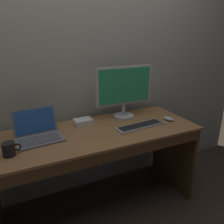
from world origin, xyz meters
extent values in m
plane|color=#382D23|center=(0.00, 0.00, 0.00)|extent=(14.00, 14.00, 0.00)
cube|color=#9EA093|center=(0.00, 0.38, 1.52)|extent=(3.93, 0.04, 3.04)
cube|color=olive|center=(0.00, 0.00, 0.75)|extent=(1.67, 0.64, 0.02)
cube|color=#4E351E|center=(0.82, 0.00, 0.37)|extent=(0.04, 0.59, 0.74)
cube|color=#4E351E|center=(0.00, -0.30, 0.70)|extent=(1.60, 0.02, 0.08)
cube|color=slate|center=(-0.44, 0.01, 0.77)|extent=(0.34, 0.23, 0.02)
cube|color=#505054|center=(-0.44, 0.00, 0.78)|extent=(0.29, 0.15, 0.00)
cube|color=slate|center=(-0.45, 0.13, 0.88)|extent=(0.32, 0.07, 0.20)
cube|color=#28569E|center=(-0.45, 0.13, 0.88)|extent=(0.29, 0.06, 0.18)
cylinder|color=#B7B7BC|center=(0.34, 0.19, 0.77)|extent=(0.19, 0.19, 0.02)
cylinder|color=#B7B7BC|center=(0.34, 0.19, 0.84)|extent=(0.03, 0.03, 0.11)
cube|color=#B7B7BC|center=(0.34, 0.17, 1.07)|extent=(0.54, 0.02, 0.34)
cube|color=#23935B|center=(0.34, 0.16, 1.07)|extent=(0.50, 0.00, 0.31)
cube|color=#BCBCC1|center=(0.36, -0.09, 0.77)|extent=(0.43, 0.15, 0.02)
cube|color=black|center=(0.36, -0.09, 0.78)|extent=(0.41, 0.12, 0.00)
ellipsoid|color=#B7B7BC|center=(0.67, -0.06, 0.78)|extent=(0.09, 0.12, 0.03)
cube|color=silver|center=(-0.06, 0.17, 0.79)|extent=(0.16, 0.12, 0.05)
cylinder|color=black|center=(-0.65, -0.12, 0.81)|extent=(0.08, 0.08, 0.09)
torus|color=black|center=(-0.59, -0.12, 0.81)|extent=(0.05, 0.01, 0.05)
camera|label=1|loc=(-0.58, -1.51, 1.50)|focal=35.21mm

